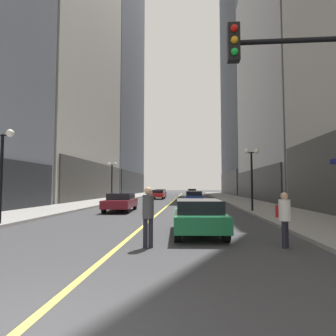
# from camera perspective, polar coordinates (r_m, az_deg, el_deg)

# --- Properties ---
(ground_plane) EXTENTS (200.00, 200.00, 0.00)m
(ground_plane) POSITION_cam_1_polar(r_m,az_deg,el_deg) (38.33, 1.28, -6.44)
(ground_plane) COLOR #38383A
(sidewalk_left) EXTENTS (4.50, 78.00, 0.15)m
(sidewalk_left) POSITION_cam_1_polar(r_m,az_deg,el_deg) (39.65, -10.78, -6.17)
(sidewalk_left) COLOR gray
(sidewalk_left) RESTS_ON ground
(sidewalk_right) EXTENTS (4.50, 78.00, 0.15)m
(sidewalk_right) POSITION_cam_1_polar(r_m,az_deg,el_deg) (38.74, 13.63, -6.19)
(sidewalk_right) COLOR gray
(sidewalk_right) RESTS_ON ground
(lane_centre_stripe) EXTENTS (0.16, 70.00, 0.01)m
(lane_centre_stripe) POSITION_cam_1_polar(r_m,az_deg,el_deg) (38.33, 1.28, -6.43)
(lane_centre_stripe) COLOR #E5D64C
(lane_centre_stripe) RESTS_ON ground
(building_left_far) EXTENTS (15.43, 26.00, 72.27)m
(building_left_far) POSITION_cam_1_polar(r_m,az_deg,el_deg) (74.71, -12.87, 23.66)
(building_left_far) COLOR #4C515B
(building_left_far) RESTS_ON ground
(building_right_mid) EXTENTS (10.25, 24.00, 33.53)m
(building_right_mid) POSITION_cam_1_polar(r_m,az_deg,el_deg) (42.68, 23.51, 16.97)
(building_right_mid) COLOR gray
(building_right_mid) RESTS_ON ground
(building_right_far) EXTENTS (15.73, 26.00, 55.49)m
(building_right_far) POSITION_cam_1_polar(r_m,az_deg,el_deg) (70.18, 18.38, 18.10)
(building_right_far) COLOR slate
(building_right_far) RESTS_ON ground
(car_green) EXTENTS (2.02, 4.33, 1.32)m
(car_green) POSITION_cam_1_polar(r_m,az_deg,el_deg) (10.87, 6.14, -9.52)
(car_green) COLOR #196038
(car_green) RESTS_ON ground
(car_maroon) EXTENTS (2.06, 4.67, 1.32)m
(car_maroon) POSITION_cam_1_polar(r_m,az_deg,el_deg) (21.00, -9.50, -6.67)
(car_maroon) COLOR maroon
(car_maroon) RESTS_ON ground
(car_blue) EXTENTS (1.95, 4.33, 1.32)m
(car_blue) POSITION_cam_1_polar(r_m,az_deg,el_deg) (30.20, 5.20, -5.79)
(car_blue) COLOR navy
(car_blue) RESTS_ON ground
(car_red) EXTENTS (1.78, 4.72, 1.32)m
(car_red) POSITION_cam_1_polar(r_m,az_deg,el_deg) (40.56, -1.92, -5.27)
(car_red) COLOR #B21919
(car_red) RESTS_ON ground
(car_navy) EXTENTS (2.06, 4.82, 1.32)m
(car_navy) POSITION_cam_1_polar(r_m,az_deg,el_deg) (49.49, -1.50, -4.99)
(car_navy) COLOR #141E4C
(car_navy) RESTS_ON ground
(car_silver) EXTENTS (1.96, 4.16, 1.32)m
(car_silver) POSITION_cam_1_polar(r_m,az_deg,el_deg) (56.65, 4.82, -4.82)
(car_silver) COLOR #B7B7BC
(car_silver) RESTS_ON ground
(pedestrian_with_orange_bag) EXTENTS (0.43, 0.43, 1.80)m
(pedestrian_with_orange_bag) POSITION_cam_1_polar(r_m,az_deg,el_deg) (8.55, -4.03, -8.84)
(pedestrian_with_orange_bag) COLOR black
(pedestrian_with_orange_bag) RESTS_ON ground
(pedestrian_in_white_shirt) EXTENTS (0.48, 0.48, 1.64)m
(pedestrian_in_white_shirt) POSITION_cam_1_polar(r_m,az_deg,el_deg) (9.21, 22.49, -8.84)
(pedestrian_in_white_shirt) COLOR black
(pedestrian_in_white_shirt) RESTS_ON ground
(traffic_light_near_right) EXTENTS (3.43, 0.35, 5.65)m
(traffic_light_near_right) POSITION_cam_1_polar(r_m,az_deg,el_deg) (7.53, 30.02, 11.56)
(traffic_light_near_right) COLOR black
(traffic_light_near_right) RESTS_ON ground
(street_lamp_left_near) EXTENTS (1.06, 0.36, 4.43)m
(street_lamp_left_near) POSITION_cam_1_polar(r_m,az_deg,el_deg) (14.95, -30.50, 2.31)
(street_lamp_left_near) COLOR black
(street_lamp_left_near) RESTS_ON ground
(street_lamp_left_far) EXTENTS (1.06, 0.36, 4.43)m
(street_lamp_left_far) POSITION_cam_1_polar(r_m,az_deg,el_deg) (31.53, -11.25, -1.03)
(street_lamp_left_far) COLOR black
(street_lamp_left_far) RESTS_ON ground
(street_lamp_right_mid) EXTENTS (1.06, 0.36, 4.43)m
(street_lamp_right_mid) POSITION_cam_1_polar(r_m,az_deg,el_deg) (20.36, 16.51, 0.48)
(street_lamp_right_mid) COLOR black
(street_lamp_right_mid) RESTS_ON ground
(fire_hydrant_right) EXTENTS (0.28, 0.28, 0.80)m
(fire_hydrant_right) POSITION_cam_1_polar(r_m,az_deg,el_deg) (16.57, 21.34, -8.38)
(fire_hydrant_right) COLOR red
(fire_hydrant_right) RESTS_ON ground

